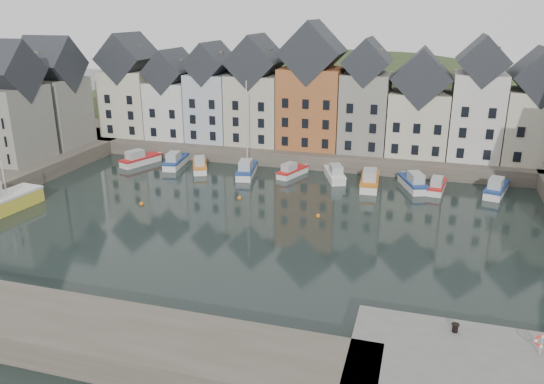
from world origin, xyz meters
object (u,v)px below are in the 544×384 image
at_px(boat_d, 247,170).
at_px(mooring_bollard, 455,327).
at_px(life_ring_post, 542,341).
at_px(boat_a, 139,160).

bearing_deg(boat_d, mooring_bollard, -62.97).
bearing_deg(life_ring_post, boat_d, 130.95).
bearing_deg(boat_a, life_ring_post, -16.99).
distance_m(boat_a, life_ring_post, 58.49).
bearing_deg(mooring_bollard, boat_d, 127.02).
xyz_separation_m(boat_d, mooring_bollard, (25.34, -33.61, 1.49)).
bearing_deg(boat_a, boat_d, 17.45).
bearing_deg(mooring_bollard, boat_a, 140.55).
bearing_deg(boat_a, mooring_bollard, -19.16).
xyz_separation_m(boat_d, life_ring_post, (30.01, -34.59, 2.04)).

